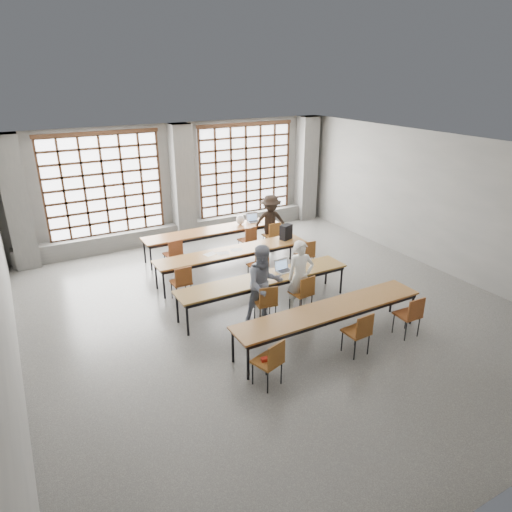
{
  "coord_description": "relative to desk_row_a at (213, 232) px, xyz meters",
  "views": [
    {
      "loc": [
        -4.62,
        -7.65,
        4.92
      ],
      "look_at": [
        -0.15,
        0.4,
        1.15
      ],
      "focal_mm": 32.0,
      "sensor_mm": 36.0,
      "label": 1
    }
  ],
  "objects": [
    {
      "name": "paper_sheet_a",
      "position": [
        -0.82,
        -1.67,
        0.07
      ],
      "size": [
        0.34,
        0.28,
        0.0
      ],
      "primitive_type": "cube",
      "rotation": [
        0.0,
        0.0,
        0.27
      ],
      "color": "white",
      "rests_on": "desk_row_b"
    },
    {
      "name": "chair_front_right",
      "position": [
        0.29,
        -4.11,
        -0.13
      ],
      "size": [
        0.46,
        0.47,
        0.88
      ],
      "color": "brown",
      "rests_on": "floor"
    },
    {
      "name": "red_pouch",
      "position": [
        -1.63,
        -5.84,
        -0.16
      ],
      "size": [
        0.21,
        0.12,
        0.06
      ],
      "primitive_type": "cube",
      "rotation": [
        0.0,
        0.0,
        -0.2
      ],
      "color": "#A12013",
      "rests_on": "chair_near_left"
    },
    {
      "name": "mouse",
      "position": [
        0.63,
        -3.5,
        0.08
      ],
      "size": [
        0.11,
        0.08,
        0.04
      ],
      "primitive_type": "ellipsoid",
      "rotation": [
        0.0,
        0.0,
        -0.21
      ],
      "color": "white",
      "rests_on": "desk_row_c"
    },
    {
      "name": "phone",
      "position": [
        -0.14,
        -3.58,
        0.07
      ],
      "size": [
        0.13,
        0.06,
        0.01
      ],
      "primitive_type": "cube",
      "rotation": [
        0.0,
        0.0,
        0.01
      ],
      "color": "black",
      "rests_on": "desk_row_c"
    },
    {
      "name": "chair_mid_centre",
      "position": [
        0.19,
        -2.35,
        -0.13
      ],
      "size": [
        0.45,
        0.46,
        0.88
      ],
      "color": "brown",
      "rests_on": "floor"
    },
    {
      "name": "plastic_bag",
      "position": [
        0.9,
        0.05,
        0.21
      ],
      "size": [
        0.31,
        0.28,
        0.29
      ],
      "primitive_type": "ellipsoid",
      "rotation": [
        0.0,
        0.0,
        0.31
      ],
      "color": "white",
      "rests_on": "desk_row_a"
    },
    {
      "name": "chair_front_left",
      "position": [
        -0.64,
        -4.11,
        -0.13
      ],
      "size": [
        0.49,
        0.49,
        0.88
      ],
      "color": "brown",
      "rests_on": "floor"
    },
    {
      "name": "chair_back_right",
      "position": [
        1.6,
        -0.63,
        -0.13
      ],
      "size": [
        0.42,
        0.43,
        0.88
      ],
      "color": "brown",
      "rests_on": "floor"
    },
    {
      "name": "chair_near_right",
      "position": [
        1.56,
        -5.92,
        -0.13
      ],
      "size": [
        0.43,
        0.44,
        0.88
      ],
      "color": "maroon",
      "rests_on": "floor"
    },
    {
      "name": "wall_back",
      "position": [
        -0.24,
        1.87,
        1.09
      ],
      "size": [
        10.0,
        0.0,
        10.0
      ],
      "primitive_type": "plane",
      "rotation": [
        1.57,
        0.0,
        0.0
      ],
      "color": "slate",
      "rests_on": "floor"
    },
    {
      "name": "chair_mid_left",
      "position": [
        -1.81,
        -2.35,
        -0.13
      ],
      "size": [
        0.43,
        0.44,
        0.88
      ],
      "color": "brown",
      "rests_on": "floor"
    },
    {
      "name": "chair_mid_right",
      "position": [
        1.58,
        -2.35,
        -0.13
      ],
      "size": [
        0.45,
        0.46,
        0.88
      ],
      "color": "brown",
      "rests_on": "floor"
    },
    {
      "name": "green_box",
      "position": [
        -0.37,
        -3.4,
        0.11
      ],
      "size": [
        0.26,
        0.13,
        0.09
      ],
      "primitive_type": "cube",
      "rotation": [
        0.0,
        0.0,
        0.15
      ],
      "color": "#2C8631",
      "rests_on": "desk_row_c"
    },
    {
      "name": "student_male",
      "position": [
        0.28,
        -3.98,
        0.14
      ],
      "size": [
        0.66,
        0.51,
        1.61
      ],
      "primitive_type": "imported",
      "rotation": [
        0.0,
        0.0,
        -0.23
      ],
      "color": "white",
      "rests_on": "floor"
    },
    {
      "name": "laptop_front",
      "position": [
        0.22,
        -3.37,
        0.13
      ],
      "size": [
        0.38,
        0.33,
        0.26
      ],
      "color": "#ABABB0",
      "rests_on": "desk_row_c"
    },
    {
      "name": "chair_near_left",
      "position": [
        -1.61,
        -5.92,
        -0.13
      ],
      "size": [
        0.53,
        0.53,
        0.88
      ],
      "color": "brown",
      "rests_on": "floor"
    },
    {
      "name": "wall_right",
      "position": [
        4.76,
        -3.63,
        1.09
      ],
      "size": [
        0.0,
        11.0,
        11.0
      ],
      "primitive_type": "plane",
      "rotation": [
        1.57,
        0.0,
        -1.57
      ],
      "color": "slate",
      "rests_on": "floor"
    },
    {
      "name": "student_back",
      "position": [
        1.6,
        -0.5,
        0.16
      ],
      "size": [
        1.19,
        0.89,
        1.64
      ],
      "primitive_type": "imported",
      "rotation": [
        0.0,
        0.0,
        -0.29
      ],
      "color": "black",
      "rests_on": "floor"
    },
    {
      "name": "ceiling",
      "position": [
        -0.24,
        -3.63,
        2.84
      ],
      "size": [
        11.0,
        11.0,
        0.0
      ],
      "primitive_type": "plane",
      "rotation": [
        3.14,
        0.0,
        0.0
      ],
      "color": "silver",
      "rests_on": "floor"
    },
    {
      "name": "desk_row_d",
      "position": [
        0.07,
        -5.29,
        0.0
      ],
      "size": [
        4.0,
        0.7,
        0.73
      ],
      "color": "brown",
      "rests_on": "floor"
    },
    {
      "name": "chair_back_left",
      "position": [
        -1.39,
        -0.63,
        -0.13
      ],
      "size": [
        0.46,
        0.47,
        0.88
      ],
      "color": "brown",
      "rests_on": "floor"
    },
    {
      "name": "paper_sheet_c",
      "position": [
        -0.12,
        -1.72,
        0.07
      ],
      "size": [
        0.34,
        0.27,
        0.0
      ],
      "primitive_type": "cube",
      "rotation": [
        0.0,
        0.0,
        -0.22
      ],
      "color": "white",
      "rests_on": "desk_row_b"
    },
    {
      "name": "desk_row_c",
      "position": [
        -0.32,
        -3.48,
        0.0
      ],
      "size": [
        4.0,
        0.7,
        0.73
      ],
      "color": "brown",
      "rests_on": "floor"
    },
    {
      "name": "sill_ledge",
      "position": [
        -0.24,
        1.67,
        -0.41
      ],
      "size": [
        9.8,
        0.35,
        0.5
      ],
      "primitive_type": "cube",
      "color": "#575755",
      "rests_on": "floor"
    },
    {
      "name": "student_female",
      "position": [
        -0.62,
        -3.98,
        0.18
      ],
      "size": [
        0.91,
        0.76,
        1.69
      ],
      "primitive_type": "imported",
      "rotation": [
        0.0,
        0.0,
        -0.15
      ],
      "color": "#182448",
      "rests_on": "floor"
    },
    {
      "name": "backpack",
      "position": [
        1.38,
        -1.67,
        0.27
      ],
      "size": [
        0.37,
        0.29,
        0.4
      ],
      "primitive_type": "cube",
      "rotation": [
        0.0,
        0.0,
        0.32
      ],
      "color": "black",
      "rests_on": "desk_row_b"
    },
    {
      "name": "paper_sheet_b",
      "position": [
        -0.52,
        -1.77,
        0.07
      ],
      "size": [
        0.33,
        0.27,
        0.0
      ],
      "primitive_type": "cube",
      "rotation": [
        0.0,
        0.0,
        -0.21
      ],
      "color": "silver",
      "rests_on": "desk_row_b"
    },
    {
      "name": "column_left",
      "position": [
        -4.74,
        1.59,
        1.09
      ],
      "size": [
        0.6,
        0.55,
        3.5
      ],
      "primitive_type": "cube",
      "color": "#575755",
      "rests_on": "floor"
    },
    {
      "name": "chair_near_mid",
      "position": [
        0.27,
        -5.92,
        -0.13
      ],
      "size": [
        0.44,
        0.45,
        0.88
      ],
      "color": "brown",
      "rests_on": "floor"
    },
    {
      "name": "chair_back_mid",
      "position": [
        0.81,
        -0.63,
        -0.13
      ],
      "size": [
        0.47,
        0.48,
        0.88
      ],
      "color": "brown",
      "rests_on": "floor"
    },
    {
      "name": "wall_left",
      "position": [
        -5.24,
        -3.63,
        1.09
      ],
      "size": [
        0.0,
        11.0,
        11.0
      ],
      "primitive_type": "plane",
      "rotation": [
        1.57,
        0.0,
        1.57
      ],
      "color": "slate",
      "rests_on": "floor"
    },
    {
      "name": "floor",
      "position": [
        -0.24,
        -3.63,
        -0.66
      ],
      "size": [
        11.0,
        11.0,
        0.0
      ],
      "primitive_type": "plane",
      "color": "#4E4E4B",
      "rests_on": "ground"
    },
    {
      "name": "desk_row_b",
      "position": [
        -0.22,
        -1.72,
        0.0
      ],
      "size": [
        4.0,
        0.7,
        0.73
      ],
      "color": "brown",
      "rests_on": "floor"
    },
    {
      "name": "window_left",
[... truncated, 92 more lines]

